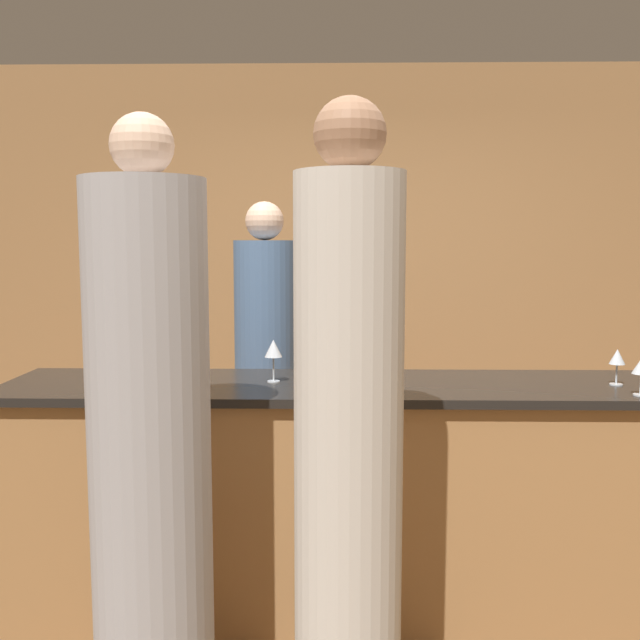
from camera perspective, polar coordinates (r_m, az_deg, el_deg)
The scene contains 9 objects.
ground_plane at distance 3.30m, azimuth 3.74°, elevation -22.40°, with size 14.00×14.00×0.00m, color brown.
back_wall at distance 5.07m, azimuth 2.75°, elevation 4.20°, with size 8.00×0.06×2.80m.
bar_counter at distance 3.09m, azimuth 3.81°, elevation -14.17°, with size 3.01×0.64×1.00m.
bartender at distance 3.80m, azimuth -4.36°, elevation -5.07°, with size 0.32×0.32×1.79m.
guest_0 at distance 2.40m, azimuth -13.44°, elevation -9.98°, with size 0.39×0.39×1.98m.
guest_1 at distance 2.21m, azimuth 2.29°, elevation -10.59°, with size 0.33×0.33×2.00m.
wine_bottle_0 at distance 2.78m, azimuth -12.79°, elevation -3.27°, with size 0.07×0.07×0.32m.
wine_glass_0 at distance 2.95m, azimuth -3.75°, elevation -2.38°, with size 0.07×0.07×0.18m.
wine_glass_1 at distance 3.13m, azimuth 22.68°, elevation -2.85°, with size 0.06×0.06×0.15m.
Camera 1 is at (-0.14, -2.89, 1.58)m, focal length 40.00 mm.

